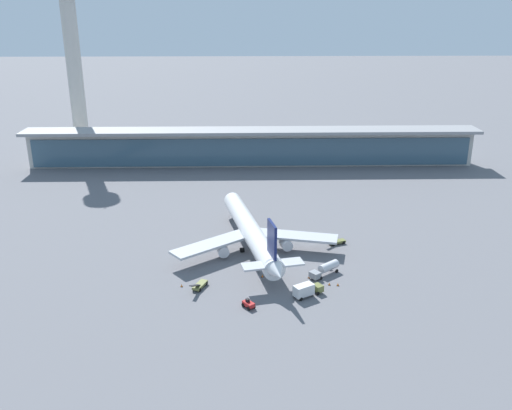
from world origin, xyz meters
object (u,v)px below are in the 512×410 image
object	(u,v)px
safety_cone_charlie	(262,276)
safety_cone_delta	(182,285)
control_tower	(73,52)
service_truck_on_taxiway_olive	(336,242)
service_truck_at_far_stand_olive	(307,290)
safety_cone_echo	(338,284)
safety_cone_alpha	(329,284)
service_truck_near_nose_grey	(326,268)
service_truck_under_wing_red	(248,304)
service_truck_mid_apron_olive	(200,285)
airliner_on_stand	(251,232)
safety_cone_bravo	(309,277)
service_truck_by_tail_yellow	(271,231)

from	to	relation	value
safety_cone_charlie	safety_cone_delta	bearing A→B (deg)	-167.04
control_tower	service_truck_on_taxiway_olive	bearing A→B (deg)	-46.68
service_truck_at_far_stand_olive	safety_cone_echo	world-z (taller)	service_truck_at_far_stand_olive
service_truck_on_taxiway_olive	control_tower	xyz separation A→B (m)	(-97.10, 102.96, 42.79)
safety_cone_delta	safety_cone_alpha	bearing A→B (deg)	-0.09
control_tower	safety_cone_alpha	size ratio (longest dim) A/B	114.63
service_truck_near_nose_grey	service_truck_at_far_stand_olive	distance (m)	12.06
service_truck_near_nose_grey	safety_cone_charlie	world-z (taller)	service_truck_near_nose_grey
service_truck_near_nose_grey	service_truck_under_wing_red	size ratio (longest dim) A/B	2.45
service_truck_mid_apron_olive	safety_cone_delta	world-z (taller)	service_truck_mid_apron_olive
airliner_on_stand	service_truck_on_taxiway_olive	world-z (taller)	airliner_on_stand
service_truck_mid_apron_olive	service_truck_on_taxiway_olive	distance (m)	43.44
service_truck_under_wing_red	service_truck_mid_apron_olive	world-z (taller)	service_truck_mid_apron_olive
service_truck_at_far_stand_olive	safety_cone_bravo	world-z (taller)	service_truck_at_far_stand_olive
service_truck_near_nose_grey	safety_cone_echo	xyz separation A→B (m)	(2.15, -5.68, -1.39)
safety_cone_alpha	service_truck_mid_apron_olive	bearing A→B (deg)	-178.54
service_truck_near_nose_grey	safety_cone_charlie	size ratio (longest dim) A/B	11.56
service_truck_mid_apron_olive	control_tower	xyz separation A→B (m)	(-61.10, 127.29, 42.79)
service_truck_on_taxiway_olive	service_truck_by_tail_yellow	bearing A→B (deg)	155.41
service_truck_by_tail_yellow	safety_cone_alpha	world-z (taller)	service_truck_by_tail_yellow
safety_cone_charlie	safety_cone_alpha	bearing A→B (deg)	-15.88
airliner_on_stand	safety_cone_bravo	bearing A→B (deg)	-51.80
service_truck_by_tail_yellow	service_truck_at_far_stand_olive	distance (m)	37.32
service_truck_on_taxiway_olive	service_truck_near_nose_grey	bearing A→B (deg)	-107.08
airliner_on_stand	safety_cone_delta	xyz separation A→B (m)	(-16.76, -21.02, -4.63)
service_truck_on_taxiway_olive	service_truck_mid_apron_olive	bearing A→B (deg)	-145.95
airliner_on_stand	control_tower	size ratio (longest dim) A/B	0.73
safety_cone_charlie	safety_cone_echo	bearing A→B (deg)	-15.17
service_truck_under_wing_red	service_truck_near_nose_grey	bearing A→B (deg)	38.48
service_truck_at_far_stand_olive	safety_cone_delta	distance (m)	29.34
airliner_on_stand	service_truck_mid_apron_olive	distance (m)	25.49
safety_cone_charlie	service_truck_near_nose_grey	bearing A→B (deg)	3.29
service_truck_by_tail_yellow	control_tower	distance (m)	130.93
safety_cone_alpha	safety_cone_echo	bearing A→B (deg)	-9.34
service_truck_at_far_stand_olive	safety_cone_alpha	size ratio (longest dim) A/B	10.62
service_truck_at_far_stand_olive	airliner_on_stand	bearing A→B (deg)	114.70
safety_cone_echo	service_truck_on_taxiway_olive	bearing A→B (deg)	81.81
service_truck_on_taxiway_olive	safety_cone_echo	bearing A→B (deg)	-98.19
safety_cone_echo	control_tower	bearing A→B (deg)	126.44
airliner_on_stand	control_tower	xyz separation A→B (m)	(-73.57, 105.44, 38.64)
safety_cone_delta	safety_cone_echo	distance (m)	36.85
service_truck_by_tail_yellow	safety_cone_alpha	bearing A→B (deg)	-68.88
safety_cone_alpha	safety_cone_echo	size ratio (longest dim) A/B	1.00
service_truck_under_wing_red	airliner_on_stand	bearing A→B (deg)	87.87
service_truck_under_wing_red	safety_cone_alpha	bearing A→B (deg)	27.01
service_truck_under_wing_red	safety_cone_bravo	world-z (taller)	service_truck_under_wing_red
control_tower	safety_cone_bravo	distance (m)	156.74
airliner_on_stand	safety_cone_alpha	xyz separation A→B (m)	(18.11, -21.07, -4.63)
safety_cone_bravo	safety_cone_echo	distance (m)	7.58
service_truck_near_nose_grey	safety_cone_alpha	size ratio (longest dim) A/B	11.56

